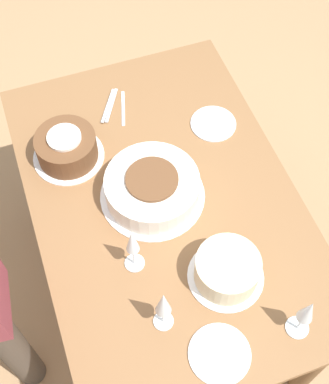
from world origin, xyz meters
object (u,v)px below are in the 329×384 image
Objects in this scene: wine_glass_far at (307,313)px; cake_front_chocolate at (67,148)px; wine_glass_extra at (132,244)px; cake_center_white at (152,188)px; wine_glass_near at (163,304)px; cake_back_decorated at (227,270)px.

cake_front_chocolate is at bearing -149.87° from wine_glass_far.
wine_glass_extra reaches higher than cake_front_chocolate.
cake_center_white is 1.74× the size of wine_glass_far.
wine_glass_near is (0.43, -0.11, 0.10)m from cake_center_white.
cake_front_chocolate is 0.97m from wine_glass_far.
wine_glass_near reaches higher than cake_front_chocolate.
cake_center_white reaches higher than cake_back_decorated.
wine_glass_near reaches higher than cake_back_decorated.
cake_back_decorated is at bearing 29.58° from cake_front_chocolate.
wine_glass_far is (0.58, 0.25, 0.09)m from cake_center_white.
wine_glass_near is at bearing -14.58° from cake_center_white.
cake_center_white is 0.45m from wine_glass_near.
wine_glass_extra is at bearing -132.67° from wine_glass_far.
wine_glass_extra is (-0.14, -0.25, 0.09)m from cake_back_decorated.
wine_glass_near is at bearing 6.35° from wine_glass_extra.
cake_back_decorated is 1.17× the size of wine_glass_far.
wine_glass_near is at bearing -73.05° from cake_back_decorated.
cake_back_decorated is at bearing -148.38° from wine_glass_far.
cake_center_white is at bearing 165.42° from wine_glass_near.
wine_glass_near is at bearing 9.78° from cake_front_chocolate.
cake_center_white is 0.38m from cake_back_decorated.
wine_glass_extra is (0.47, 0.09, 0.09)m from cake_front_chocolate.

